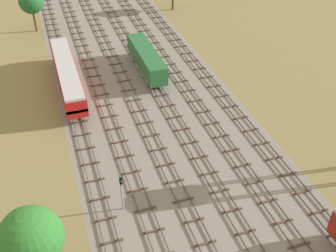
{
  "coord_description": "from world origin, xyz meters",
  "views": [
    {
      "loc": [
        -13.44,
        14.55,
        32.31
      ],
      "look_at": [
        0.0,
        54.97,
        1.5
      ],
      "focal_mm": 44.15,
      "sensor_mm": 36.0,
      "label": 1
    }
  ],
  "objects": [
    {
      "name": "track_far_left",
      "position": [
        -10.59,
        57.0,
        0.14
      ],
      "size": [
        2.4,
        126.0,
        0.29
      ],
      "color": "#47382D",
      "rests_on": "ground"
    },
    {
      "name": "track_left",
      "position": [
        -6.35,
        57.0,
        0.14
      ],
      "size": [
        2.4,
        126.0,
        0.29
      ],
      "color": "#47382D",
      "rests_on": "ground"
    },
    {
      "name": "ground_plane",
      "position": [
        0.0,
        56.0,
        0.0
      ],
      "size": [
        480.0,
        480.0,
        0.0
      ],
      "primitive_type": "plane",
      "color": "olive"
    },
    {
      "name": "track_centre",
      "position": [
        2.12,
        57.0,
        0.14
      ],
      "size": [
        2.4,
        126.0,
        0.29
      ],
      "color": "#47382D",
      "rests_on": "ground"
    },
    {
      "name": "track_right",
      "position": [
        10.59,
        57.0,
        0.14
      ],
      "size": [
        2.4,
        126.0,
        0.29
      ],
      "color": "#47382D",
      "rests_on": "ground"
    },
    {
      "name": "lineside_tree_0",
      "position": [
        -13.75,
        95.28,
        5.85
      ],
      "size": [
        4.64,
        4.64,
        8.2
      ],
      "color": "#4C331E",
      "rests_on": "ground"
    },
    {
      "name": "signal_post_nearest",
      "position": [
        -8.47,
        44.35,
        2.99
      ],
      "size": [
        0.28,
        0.47,
        4.64
      ],
      "color": "gray",
      "rests_on": "ground"
    },
    {
      "name": "freight_boxcar_centre_midfar",
      "position": [
        2.12,
        72.32,
        2.45
      ],
      "size": [
        2.87,
        14.0,
        3.6
      ],
      "color": "#286638",
      "rests_on": "ground"
    },
    {
      "name": "ballast_bed",
      "position": [
        0.0,
        56.0,
        0.0
      ],
      "size": [
        25.17,
        176.0,
        0.01
      ],
      "primitive_type": "cube",
      "color": "gray",
      "rests_on": "ground"
    },
    {
      "name": "lineside_tree_1",
      "position": [
        -17.0,
        37.82,
        6.29
      ],
      "size": [
        5.21,
        5.21,
        8.93
      ],
      "color": "#4C331E",
      "rests_on": "ground"
    },
    {
      "name": "track_centre_left",
      "position": [
        -2.12,
        57.0,
        0.14
      ],
      "size": [
        2.4,
        126.0,
        0.29
      ],
      "color": "#47382D",
      "rests_on": "ground"
    },
    {
      "name": "track_centre_right",
      "position": [
        6.35,
        57.0,
        0.14
      ],
      "size": [
        2.4,
        126.0,
        0.29
      ],
      "color": "#47382D",
      "rests_on": "ground"
    },
    {
      "name": "diesel_railcar_far_left_mid",
      "position": [
        -10.59,
        70.81,
        2.6
      ],
      "size": [
        2.96,
        20.5,
        3.8
      ],
      "color": "red",
      "rests_on": "ground"
    }
  ]
}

